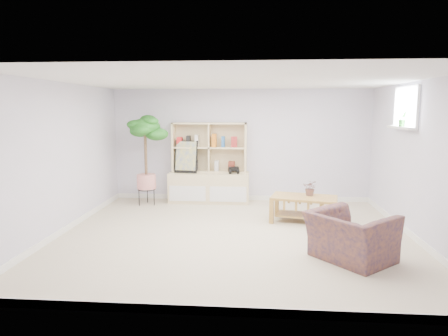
# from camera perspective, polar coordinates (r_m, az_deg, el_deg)

# --- Properties ---
(floor) EXTENTS (5.50, 5.00, 0.01)m
(floor) POSITION_cam_1_polar(r_m,az_deg,el_deg) (6.40, 1.48, -9.57)
(floor) COLOR #C1B597
(floor) RESTS_ON ground
(ceiling) EXTENTS (5.50, 5.00, 0.01)m
(ceiling) POSITION_cam_1_polar(r_m,az_deg,el_deg) (6.10, 1.56, 12.39)
(ceiling) COLOR white
(ceiling) RESTS_ON walls
(walls) EXTENTS (5.51, 5.01, 2.40)m
(walls) POSITION_cam_1_polar(r_m,az_deg,el_deg) (6.14, 1.52, 1.14)
(walls) COLOR silver
(walls) RESTS_ON floor
(baseboard) EXTENTS (5.50, 5.00, 0.10)m
(baseboard) POSITION_cam_1_polar(r_m,az_deg,el_deg) (6.39, 1.48, -9.15)
(baseboard) COLOR white
(baseboard) RESTS_ON floor
(window) EXTENTS (0.10, 0.98, 0.68)m
(window) POSITION_cam_1_polar(r_m,az_deg,el_deg) (7.10, 24.62, 7.85)
(window) COLOR #CADAFB
(window) RESTS_ON walls
(window_sill) EXTENTS (0.14, 1.00, 0.04)m
(window_sill) POSITION_cam_1_polar(r_m,az_deg,el_deg) (7.09, 24.00, 5.30)
(window_sill) COLOR white
(window_sill) RESTS_ON walls
(storage_unit) EXTENTS (1.69, 0.57, 1.69)m
(storage_unit) POSITION_cam_1_polar(r_m,az_deg,el_deg) (8.45, -2.16, 0.74)
(storage_unit) COLOR beige
(storage_unit) RESTS_ON floor
(poster) EXTENTS (0.51, 0.18, 0.69)m
(poster) POSITION_cam_1_polar(r_m,az_deg,el_deg) (8.46, -5.45, 1.61)
(poster) COLOR yellow
(poster) RESTS_ON storage_unit
(toy_truck) EXTENTS (0.34, 0.26, 0.16)m
(toy_truck) POSITION_cam_1_polar(r_m,az_deg,el_deg) (8.37, 1.39, -0.25)
(toy_truck) COLOR black
(toy_truck) RESTS_ON storage_unit
(coffee_table) EXTENTS (1.23, 0.84, 0.46)m
(coffee_table) POSITION_cam_1_polar(r_m,az_deg,el_deg) (7.21, 11.32, -5.79)
(coffee_table) COLOR olive
(coffee_table) RESTS_ON floor
(table_plant) EXTENTS (0.30, 0.28, 0.28)m
(table_plant) POSITION_cam_1_polar(r_m,az_deg,el_deg) (7.21, 12.25, -2.79)
(table_plant) COLOR #1D6218
(table_plant) RESTS_ON coffee_table
(floor_tree) EXTENTS (0.87, 0.87, 1.86)m
(floor_tree) POSITION_cam_1_polar(r_m,az_deg,el_deg) (8.36, -11.10, 1.08)
(floor_tree) COLOR #1D521C
(floor_tree) RESTS_ON floor
(armchair) EXTENTS (1.29, 1.31, 0.73)m
(armchair) POSITION_cam_1_polar(r_m,az_deg,el_deg) (5.55, 17.68, -8.88)
(armchair) COLOR #19193B
(armchair) RESTS_ON floor
(sill_plant) EXTENTS (0.16, 0.14, 0.25)m
(sill_plant) POSITION_cam_1_polar(r_m,az_deg,el_deg) (7.06, 24.15, 6.44)
(sill_plant) COLOR #1D521C
(sill_plant) RESTS_ON window_sill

